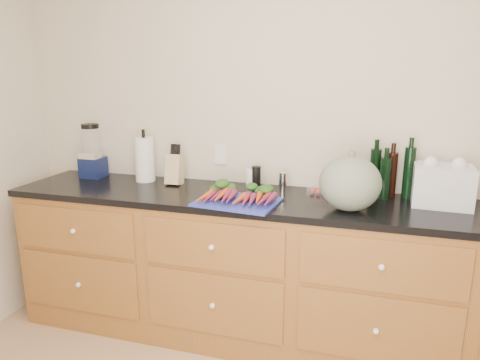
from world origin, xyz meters
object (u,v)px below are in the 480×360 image
(cutting_board, at_px, (237,202))
(paper_towel, at_px, (145,159))
(squash, at_px, (350,183))
(knife_block, at_px, (175,169))
(tomato_box, at_px, (319,188))
(carrots, at_px, (239,195))
(blender_appliance, at_px, (92,154))

(cutting_board, distance_m, paper_towel, 0.83)
(paper_towel, bearing_deg, squash, -11.30)
(paper_towel, bearing_deg, knife_block, -4.95)
(knife_block, height_order, tomato_box, knife_block)
(cutting_board, relative_size, knife_block, 2.28)
(paper_towel, xyz_separation_m, tomato_box, (1.18, 0.01, -0.12))
(carrots, bearing_deg, cutting_board, -90.00)
(carrots, height_order, paper_towel, paper_towel)
(carrots, distance_m, knife_block, 0.59)
(cutting_board, xyz_separation_m, knife_block, (-0.52, 0.30, 0.09))
(cutting_board, bearing_deg, blender_appliance, 164.71)
(carrots, distance_m, tomato_box, 0.51)
(carrots, height_order, tomato_box, carrots)
(blender_appliance, height_order, knife_block, blender_appliance)
(paper_towel, relative_size, tomato_box, 2.17)
(blender_appliance, distance_m, paper_towel, 0.41)
(blender_appliance, relative_size, paper_towel, 1.26)
(squash, distance_m, blender_appliance, 1.80)
(knife_block, distance_m, tomato_box, 0.95)
(paper_towel, relative_size, knife_block, 1.51)
(blender_appliance, xyz_separation_m, tomato_box, (1.59, 0.01, -0.13))
(blender_appliance, bearing_deg, paper_towel, 0.28)
(paper_towel, bearing_deg, tomato_box, 0.49)
(carrots, height_order, squash, squash)
(carrots, xyz_separation_m, squash, (0.61, 0.01, 0.11))
(carrots, xyz_separation_m, paper_towel, (-0.75, 0.28, 0.11))
(cutting_board, xyz_separation_m, squash, (0.61, 0.05, 0.14))
(squash, height_order, tomato_box, squash)
(carrots, distance_m, squash, 0.62)
(squash, distance_m, tomato_box, 0.36)
(squash, xyz_separation_m, tomato_box, (-0.19, 0.28, -0.12))
(carrots, bearing_deg, tomato_box, 34.28)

